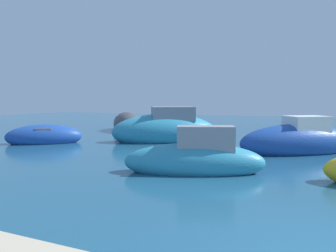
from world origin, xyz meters
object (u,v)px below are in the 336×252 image
(moored_boat_3, at_px, (298,141))
(moored_boat_7, at_px, (127,124))
(moored_boat_6, at_px, (44,137))
(moored_boat_2, at_px, (165,130))
(moored_boat_5, at_px, (196,159))

(moored_boat_3, relative_size, moored_boat_7, 1.04)
(moored_boat_3, bearing_deg, moored_boat_6, -26.92)
(moored_boat_2, bearing_deg, moored_boat_7, -73.47)
(moored_boat_2, xyz_separation_m, moored_boat_7, (-4.88, 4.26, -0.13))
(moored_boat_3, xyz_separation_m, moored_boat_6, (-11.57, -2.01, -0.15))
(moored_boat_5, bearing_deg, moored_boat_3, -136.99)
(moored_boat_6, bearing_deg, moored_boat_7, -131.99)
(moored_boat_2, height_order, moored_boat_7, moored_boat_2)
(moored_boat_2, bearing_deg, moored_boat_5, 89.71)
(moored_boat_5, bearing_deg, moored_boat_2, -78.95)
(moored_boat_2, distance_m, moored_boat_6, 6.02)
(moored_boat_2, xyz_separation_m, moored_boat_3, (6.42, -1.09, -0.11))
(moored_boat_3, distance_m, moored_boat_5, 5.74)
(moored_boat_5, relative_size, moored_boat_7, 0.91)
(moored_boat_7, bearing_deg, moored_boat_6, -41.33)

